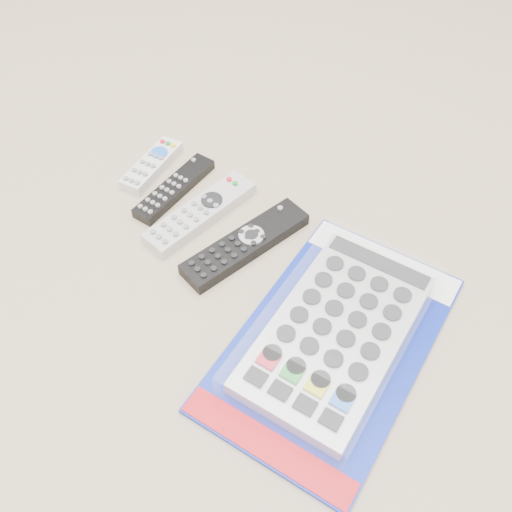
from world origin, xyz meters
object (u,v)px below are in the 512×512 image
Objects in this scene: remote_small_grey at (152,165)px; remote_silver_dvd at (200,213)px; remote_large_black at (245,244)px; jumbo_remote_packaged at (336,331)px; remote_slim_black at (174,188)px.

remote_silver_dvd is (0.14, -0.03, 0.00)m from remote_small_grey.
remote_large_black is at bearing -19.94° from remote_small_grey.
remote_silver_dvd is 0.93× the size of remote_large_black.
remote_silver_dvd is 0.51× the size of jumbo_remote_packaged.
remote_large_black is (0.17, -0.02, 0.00)m from remote_slim_black.
remote_silver_dvd reaches higher than remote_slim_black.
remote_small_grey is 0.24m from remote_large_black.
jumbo_remote_packaged is (0.20, -0.05, 0.01)m from remote_large_black.
remote_small_grey is at bearing 172.21° from remote_silver_dvd.
remote_silver_dvd and remote_large_black have the same top height.
remote_large_black is 0.20m from jumbo_remote_packaged.
remote_silver_dvd is at bearing -23.71° from remote_small_grey.
remote_silver_dvd is at bearing 162.83° from jumbo_remote_packaged.
jumbo_remote_packaged is at bearing -5.57° from remote_silver_dvd.
remote_silver_dvd is 0.30m from jumbo_remote_packaged.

